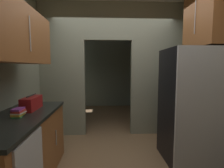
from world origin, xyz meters
The scene contains 9 objects.
ground centered at (0.00, 0.00, 0.00)m, with size 20.00×20.00×0.00m, color brown.
kitchen_partition centered at (0.04, 1.32, 1.53)m, with size 3.13×0.12×2.83m.
adjoining_room_shell centered at (0.00, 3.23, 1.42)m, with size 3.13×2.86×2.83m.
refrigerator centered at (1.13, 0.18, 0.88)m, with size 0.78×0.79×1.76m.
lower_cabinet_run centered at (-1.23, -0.37, 0.45)m, with size 0.67×1.70×0.90m.
upper_cabinet_counterside centered at (-1.23, -0.37, 1.86)m, with size 0.36×1.53×0.66m.
upper_cabinet_fridgeside centered at (1.38, 0.28, 2.30)m, with size 0.36×0.86×1.02m.
boombox centered at (-1.20, -0.05, 0.99)m, with size 0.17×0.40×0.20m.
book_stack centered at (-1.21, -0.39, 0.95)m, with size 0.13×0.17×0.10m.
Camera 1 is at (-0.22, -2.39, 1.48)m, focal length 27.40 mm.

